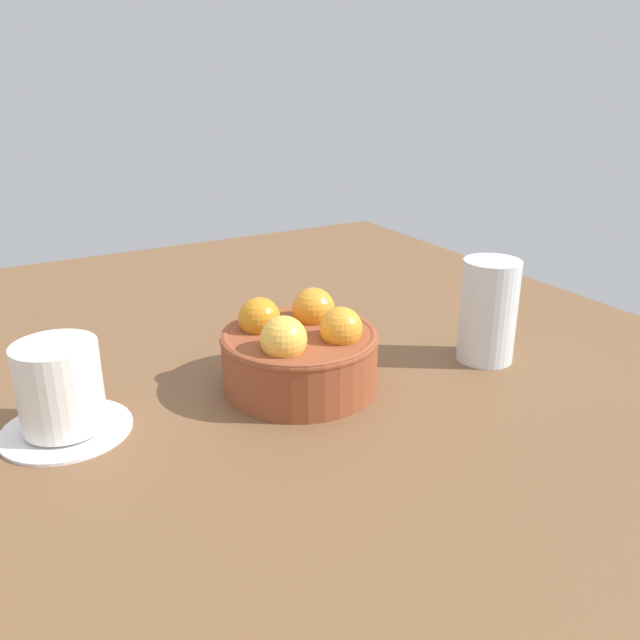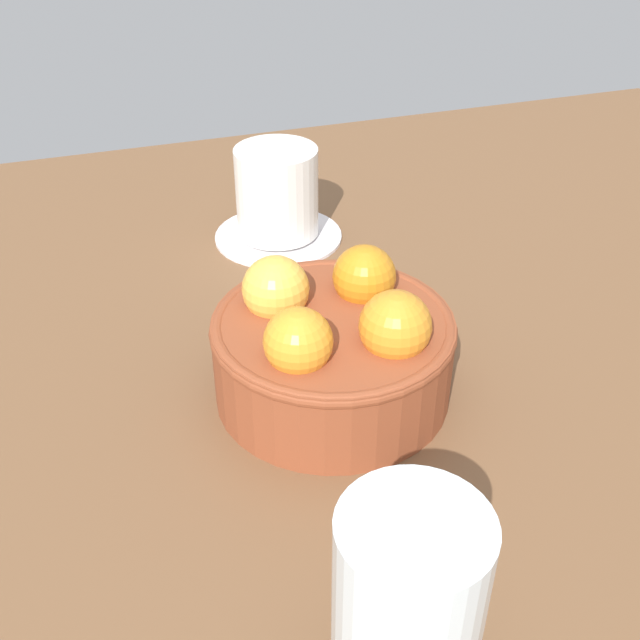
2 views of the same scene
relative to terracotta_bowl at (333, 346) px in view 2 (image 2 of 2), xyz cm
name	(u,v)px [view 2 (image 2 of 2)]	position (x,y,z in cm)	size (l,w,h in cm)	color
ground_plane	(332,415)	(0.01, 0.00, -5.83)	(120.18, 94.87, 3.96)	brown
terracotta_bowl	(333,346)	(0.00, 0.00, 0.00)	(15.55, 15.55, 9.04)	brown
coffee_cup	(277,199)	(-2.51, -22.02, -0.06)	(11.33, 11.33, 8.33)	white
water_glass	(407,619)	(4.09, 20.77, 1.75)	(6.11, 6.11, 11.20)	silver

